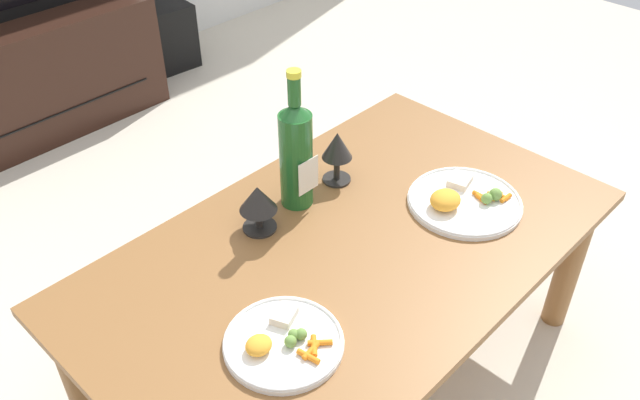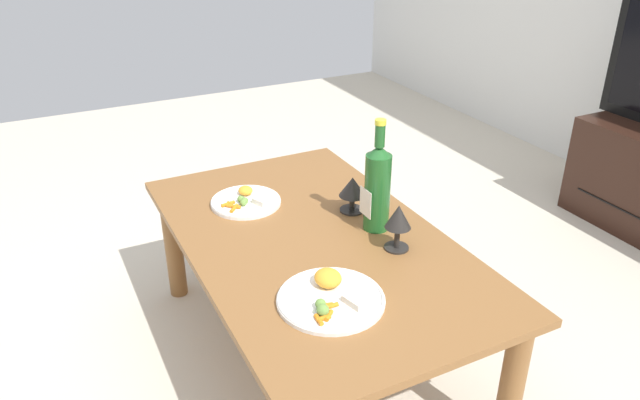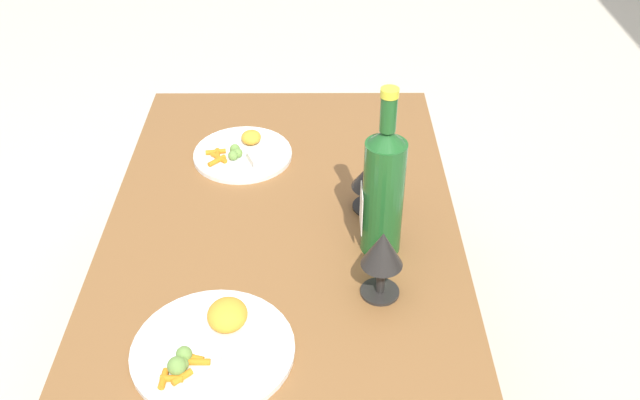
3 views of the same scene
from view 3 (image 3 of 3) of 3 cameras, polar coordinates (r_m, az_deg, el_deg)
The scene contains 7 objects.
ground_plane at distance 1.90m, azimuth -2.63°, elevation -14.49°, with size 6.40×6.40×0.00m, color beige.
dining_table at distance 1.60m, azimuth -3.03°, elevation -5.13°, with size 1.33×0.78×0.49m.
wine_bottle at distance 1.44m, azimuth 5.09°, elevation 1.00°, with size 0.08×0.09×0.38m.
goblet_left at distance 1.59m, azimuth 4.21°, elevation 1.87°, with size 0.09×0.09×0.13m.
goblet_right at distance 1.36m, azimuth 4.99°, elevation -4.23°, with size 0.08×0.08×0.15m.
dinner_plate_left at distance 1.81m, azimuth -6.15°, elevation 3.76°, with size 0.25×0.25×0.04m.
dinner_plate_right at distance 1.32m, azimuth -8.45°, elevation -11.39°, with size 0.30×0.30×0.06m.
Camera 3 is at (1.20, 0.08, 1.47)m, focal length 40.17 mm.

